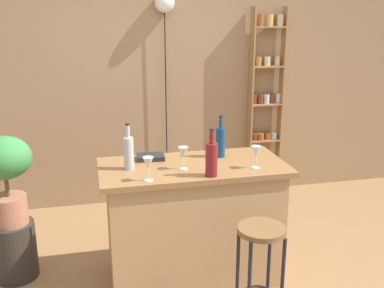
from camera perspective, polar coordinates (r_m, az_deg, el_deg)
back_wall at (r=4.78m, az=-4.43°, el=9.08°), size 6.40×0.10×2.80m
kitchen_counter at (r=3.48m, az=0.13°, el=-9.81°), size 1.37×0.67×0.92m
bar_stool at (r=2.95m, az=8.66°, el=-13.84°), size 0.30×0.30×0.72m
spice_shelf at (r=5.02m, az=9.37°, el=5.49°), size 0.37×0.12×2.06m
plant_stool at (r=3.83m, az=-21.55°, el=-12.41°), size 0.33×0.33×0.45m
potted_plant at (r=3.58m, az=-22.62°, el=-3.17°), size 0.40×0.36×0.69m
bottle_olive_oil at (r=3.46m, az=3.63°, el=0.35°), size 0.07×0.07×0.33m
bottle_wine_red at (r=3.21m, az=-8.04°, el=-1.02°), size 0.07×0.07×0.33m
bottle_vinegar at (r=3.04m, az=2.49°, el=-1.82°), size 0.08×0.08×0.33m
wine_glass_left at (r=2.97m, az=-5.57°, el=-2.54°), size 0.07×0.07×0.16m
wine_glass_center at (r=3.18m, az=-1.11°, el=-1.20°), size 0.07×0.07×0.16m
wine_glass_right at (r=3.23m, az=8.14°, el=-1.06°), size 0.07×0.07×0.16m
cookbook at (r=3.43m, az=-5.30°, el=-1.66°), size 0.22×0.17×0.03m
pendant_globe_light at (r=4.65m, az=-3.51°, el=17.01°), size 0.20×0.20×2.19m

